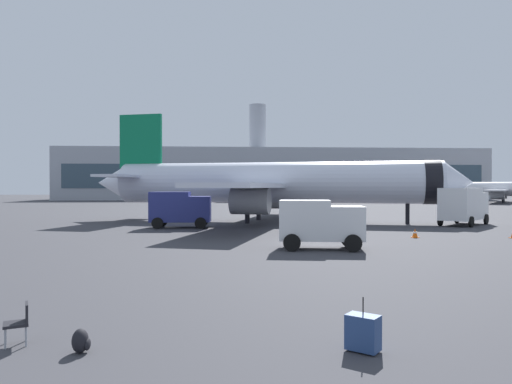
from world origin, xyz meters
TOP-DOWN VIEW (x-y plane):
  - airplane_at_gate at (4.54, 42.33)m, footprint 35.15×32.06m
  - airplane_taxiing at (56.17, 92.99)m, footprint 23.98×22.15m
  - service_truck at (-3.49, 36.45)m, footprint 4.86×2.65m
  - fuel_truck at (20.64, 37.44)m, footprint 5.92×5.96m
  - cargo_van at (5.11, 22.50)m, footprint 4.66×2.93m
  - safety_cone_mid at (12.42, 27.77)m, footprint 0.44×0.44m
  - safety_cone_far at (13.54, 45.00)m, footprint 0.44×0.44m
  - rolling_suitcase at (2.78, 6.78)m, footprint 0.75×0.72m
  - traveller_backpack at (-2.85, 7.11)m, footprint 0.36×0.40m
  - gate_chair at (-4.28, 7.71)m, footprint 0.63×0.63m
  - terminal_building at (13.38, 125.09)m, footprint 109.17×20.14m

SIDE VIEW (x-z plane):
  - traveller_backpack at x=-2.85m, z-range -0.01..0.47m
  - safety_cone_mid at x=12.42m, z-range -0.01..0.59m
  - safety_cone_far at x=13.54m, z-range -0.01..0.64m
  - rolling_suitcase at x=2.78m, z-range -0.16..0.94m
  - gate_chair at x=-4.28m, z-range 0.07..0.93m
  - cargo_van at x=5.11m, z-range 0.15..2.75m
  - service_truck at x=-3.49m, z-range 0.16..3.05m
  - fuel_truck at x=20.64m, z-range 0.17..3.37m
  - airplane_taxiing at x=56.17m, z-range -1.22..6.79m
  - airplane_at_gate at x=4.54m, z-range -1.59..8.91m
  - terminal_building at x=13.38m, z-range -5.90..19.14m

